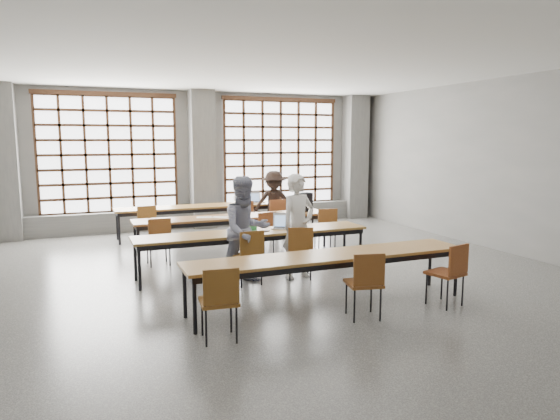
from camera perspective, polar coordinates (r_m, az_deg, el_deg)
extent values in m
plane|color=#484846|center=(8.31, -0.24, -7.77)|extent=(11.00, 11.00, 0.00)
plane|color=silver|center=(8.09, -0.26, 16.82)|extent=(11.00, 11.00, 0.00)
plane|color=slate|center=(13.27, -9.16, 5.74)|extent=(10.00, 0.00, 10.00)
plane|color=slate|center=(10.91, 25.03, 4.59)|extent=(0.00, 11.00, 11.00)
cube|color=#535350|center=(12.75, -29.04, 4.73)|extent=(0.60, 0.55, 3.50)
cube|color=#535350|center=(13.00, -8.88, 5.70)|extent=(0.60, 0.55, 3.50)
cube|color=#535350|center=(14.70, 8.55, 5.97)|extent=(0.60, 0.55, 3.50)
cube|color=white|center=(12.93, -18.97, 6.01)|extent=(3.20, 0.02, 2.80)
cube|color=black|center=(12.85, -18.95, 6.00)|extent=(3.20, 0.05, 2.80)
cube|color=black|center=(12.97, -18.66, -0.41)|extent=(3.32, 0.07, 0.10)
cube|color=black|center=(12.89, -19.25, 12.45)|extent=(3.32, 0.07, 0.10)
cube|color=white|center=(13.92, -0.04, 6.56)|extent=(3.20, 0.02, 2.80)
cube|color=black|center=(13.85, 0.09, 6.55)|extent=(3.20, 0.05, 2.80)
cube|color=black|center=(13.97, 0.09, 0.60)|extent=(3.32, 0.07, 0.10)
cube|color=black|center=(13.89, 0.09, 12.55)|extent=(3.32, 0.07, 0.10)
cube|color=#535350|center=(13.22, -8.82, -0.80)|extent=(9.80, 0.35, 0.50)
cube|color=brown|center=(11.86, -8.81, 0.43)|extent=(4.00, 0.70, 0.04)
cube|color=black|center=(11.87, -8.80, 0.14)|extent=(3.90, 0.64, 0.08)
cylinder|color=black|center=(11.34, -17.90, -2.08)|extent=(0.05, 0.05, 0.69)
cylinder|color=black|center=(11.92, -18.11, -1.62)|extent=(0.05, 0.05, 0.69)
cylinder|color=black|center=(12.22, 0.34, -0.98)|extent=(0.05, 0.05, 0.69)
cylinder|color=black|center=(12.75, -0.65, -0.60)|extent=(0.05, 0.05, 0.69)
cube|color=brown|center=(10.16, -5.32, -0.79)|extent=(4.00, 0.70, 0.04)
cube|color=black|center=(10.17, -5.31, -1.12)|extent=(3.90, 0.64, 0.08)
cylinder|color=black|center=(9.57, -15.87, -3.83)|extent=(0.05, 0.05, 0.69)
cylinder|color=black|center=(10.14, -16.23, -3.19)|extent=(0.05, 0.05, 0.69)
cylinder|color=black|center=(10.67, 5.10, -2.35)|extent=(0.05, 0.05, 0.69)
cylinder|color=black|center=(11.18, 3.74, -1.85)|extent=(0.05, 0.05, 0.69)
cube|color=brown|center=(8.45, -3.04, -2.57)|extent=(4.00, 0.70, 0.04)
cube|color=black|center=(8.46, -3.03, -2.97)|extent=(3.90, 0.64, 0.08)
cylinder|color=black|center=(7.84, -15.76, -6.44)|extent=(0.05, 0.05, 0.69)
cylinder|color=black|center=(8.40, -16.21, -5.49)|extent=(0.05, 0.05, 0.69)
cylinder|color=black|center=(9.07, 9.17, -4.28)|extent=(0.05, 0.05, 0.69)
cylinder|color=black|center=(9.56, 7.37, -3.61)|extent=(0.05, 0.05, 0.69)
cube|color=brown|center=(6.81, 5.70, -5.21)|extent=(4.00, 0.70, 0.04)
cube|color=black|center=(6.83, 5.69, -5.70)|extent=(3.90, 0.64, 0.08)
cylinder|color=black|center=(6.01, -9.72, -10.73)|extent=(0.05, 0.05, 0.69)
cylinder|color=black|center=(6.55, -10.83, -9.16)|extent=(0.05, 0.05, 0.69)
cylinder|color=black|center=(7.74, 19.46, -6.79)|extent=(0.05, 0.05, 0.69)
cylinder|color=black|center=(8.17, 16.76, -5.90)|extent=(0.05, 0.05, 0.69)
cube|color=brown|center=(11.12, -15.15, -1.62)|extent=(0.46, 0.46, 0.04)
cube|color=brown|center=(10.89, -14.97, -0.59)|extent=(0.40, 0.07, 0.40)
cylinder|color=black|center=(11.16, -15.11, -2.76)|extent=(0.02, 0.02, 0.45)
cube|color=brown|center=(11.58, -4.29, -0.98)|extent=(0.43, 0.43, 0.04)
cube|color=brown|center=(11.36, -4.02, 0.01)|extent=(0.40, 0.04, 0.40)
cylinder|color=black|center=(11.62, -4.28, -2.08)|extent=(0.02, 0.02, 0.45)
cube|color=brown|center=(11.85, -0.61, -0.76)|extent=(0.42, 0.42, 0.04)
cube|color=brown|center=(11.63, -0.26, 0.22)|extent=(0.40, 0.03, 0.40)
cylinder|color=black|center=(11.88, -0.61, -1.83)|extent=(0.02, 0.02, 0.45)
cube|color=brown|center=(9.34, -13.76, -3.40)|extent=(0.43, 0.43, 0.04)
cube|color=brown|center=(9.10, -13.58, -2.21)|extent=(0.40, 0.04, 0.40)
cylinder|color=black|center=(9.38, -13.72, -4.74)|extent=(0.02, 0.02, 0.45)
cube|color=maroon|center=(9.81, -2.13, -2.61)|extent=(0.50, 0.50, 0.04)
cube|color=maroon|center=(9.61, -1.49, -1.45)|extent=(0.40, 0.12, 0.40)
cylinder|color=black|center=(9.86, -2.12, -3.90)|extent=(0.02, 0.02, 0.45)
cube|color=brown|center=(10.37, 5.17, -2.06)|extent=(0.50, 0.50, 0.04)
cube|color=brown|center=(10.14, 5.48, -0.98)|extent=(0.40, 0.11, 0.40)
cylinder|color=black|center=(10.41, 5.15, -3.28)|extent=(0.02, 0.02, 0.45)
cube|color=brown|center=(7.90, -3.78, -5.26)|extent=(0.45, 0.45, 0.04)
cube|color=brown|center=(7.67, -3.21, -3.90)|extent=(0.40, 0.06, 0.40)
cylinder|color=black|center=(7.96, -3.76, -6.84)|extent=(0.02, 0.02, 0.45)
cube|color=brown|center=(8.22, 2.21, -4.72)|extent=(0.53, 0.53, 0.04)
cube|color=brown|center=(7.98, 2.38, -3.43)|extent=(0.39, 0.15, 0.40)
cylinder|color=black|center=(8.27, 2.20, -6.24)|extent=(0.02, 0.02, 0.45)
cube|color=brown|center=(5.79, -7.02, -10.33)|extent=(0.46, 0.46, 0.04)
cube|color=brown|center=(5.53, -6.73, -8.71)|extent=(0.40, 0.07, 0.40)
cylinder|color=black|center=(5.86, -6.98, -12.42)|extent=(0.02, 0.02, 0.45)
cube|color=brown|center=(6.51, 9.51, -8.27)|extent=(0.50, 0.50, 0.04)
cube|color=brown|center=(6.27, 10.16, -6.75)|extent=(0.40, 0.12, 0.40)
cylinder|color=black|center=(6.58, 9.47, -10.15)|extent=(0.02, 0.02, 0.45)
cube|color=brown|center=(7.26, 18.36, -6.87)|extent=(0.51, 0.51, 0.04)
cube|color=brown|center=(7.09, 19.75, -5.37)|extent=(0.40, 0.12, 0.40)
cylinder|color=black|center=(7.32, 18.28, -8.57)|extent=(0.02, 0.02, 0.45)
imported|color=silver|center=(8.18, 2.08, -1.86)|extent=(0.71, 0.55, 1.72)
imported|color=#171C47|center=(7.86, -3.92, -2.34)|extent=(0.92, 0.76, 1.70)
imported|color=black|center=(11.85, -0.70, 0.79)|extent=(1.13, 0.89, 1.53)
cube|color=silver|center=(8.68, 0.29, -2.07)|extent=(0.44, 0.40, 0.02)
cube|color=black|center=(8.67, 0.28, -2.01)|extent=(0.35, 0.30, 0.00)
cube|color=silver|center=(8.80, 0.38, -1.14)|extent=(0.35, 0.23, 0.26)
cube|color=#91BEFA|center=(8.79, 0.37, -1.32)|extent=(0.30, 0.19, 0.21)
cube|color=silver|center=(12.28, -2.72, 0.91)|extent=(0.40, 0.32, 0.02)
cube|color=black|center=(12.27, -2.70, 0.97)|extent=(0.33, 0.23, 0.00)
cube|color=silver|center=(12.38, -3.04, 1.53)|extent=(0.37, 0.13, 0.26)
cube|color=#92BBFC|center=(12.38, -3.02, 1.41)|extent=(0.31, 0.10, 0.21)
ellipsoid|color=white|center=(8.78, 2.88, -1.91)|extent=(0.11, 0.08, 0.04)
cube|color=#2A833D|center=(8.50, -3.53, -2.07)|extent=(0.25, 0.10, 0.09)
cube|color=black|center=(8.41, -1.65, -2.42)|extent=(0.14, 0.10, 0.01)
cube|color=silver|center=(10.05, -8.68, -0.82)|extent=(0.34, 0.28, 0.00)
cube|color=silver|center=(10.03, -6.88, -0.81)|extent=(0.36, 0.34, 0.00)
cube|color=black|center=(10.74, 2.79, 0.90)|extent=(0.36, 0.27, 0.40)
ellipsoid|color=white|center=(12.12, -4.73, 1.44)|extent=(0.30, 0.27, 0.29)
cube|color=#A72014|center=(5.77, -7.03, -9.86)|extent=(0.20, 0.09, 0.06)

